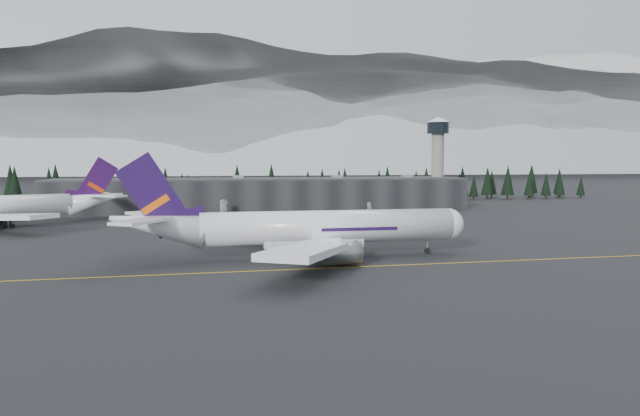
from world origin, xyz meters
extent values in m
plane|color=black|center=(0.00, 0.00, 0.00)|extent=(1400.00, 1400.00, 0.00)
cube|color=gold|center=(0.00, -2.00, 0.01)|extent=(400.00, 0.40, 0.02)
cube|color=black|center=(0.00, 125.00, 6.00)|extent=(160.00, 30.00, 12.00)
cube|color=#333335|center=(0.00, 125.00, 12.30)|extent=(160.00, 30.00, 0.60)
cylinder|color=gray|center=(75.00, 128.00, 16.00)|extent=(5.20, 5.20, 32.00)
cylinder|color=black|center=(75.00, 128.00, 33.25)|extent=(9.20, 9.20, 4.50)
cone|color=silver|center=(75.00, 128.00, 36.70)|extent=(10.00, 10.00, 2.00)
cube|color=black|center=(0.00, 162.00, 7.50)|extent=(360.00, 20.00, 15.00)
cylinder|color=white|center=(-0.32, 10.02, 6.04)|extent=(50.63, 7.48, 6.59)
sphere|color=white|center=(24.93, 9.58, 6.04)|extent=(6.59, 6.59, 6.59)
cone|color=white|center=(-33.27, 10.60, 7.03)|extent=(18.56, 6.91, 9.54)
cube|color=white|center=(-6.61, 27.16, 4.28)|extent=(21.80, 31.41, 2.82)
cylinder|color=gray|center=(-0.13, 21.01, 2.42)|extent=(7.21, 4.30, 4.17)
cube|color=white|center=(-7.21, -6.88, 4.28)|extent=(22.61, 31.17, 2.82)
cylinder|color=gray|center=(-0.52, -0.96, 2.42)|extent=(7.21, 4.30, 4.17)
cube|color=#220E41|center=(-33.82, 10.61, 12.63)|extent=(13.92, 0.79, 16.36)
cube|color=#EC5E0D|center=(-33.60, 10.61, 10.98)|extent=(5.37, 0.71, 4.03)
cube|color=white|center=(-35.35, 17.23, 8.57)|extent=(10.18, 12.96, 0.55)
cube|color=white|center=(-35.58, 4.05, 8.57)|extent=(10.46, 12.90, 0.55)
cylinder|color=black|center=(20.54, 9.66, 1.65)|extent=(0.55, 0.55, 3.29)
cylinder|color=black|center=(-7.92, 15.10, 1.65)|extent=(0.55, 0.55, 3.29)
cylinder|color=black|center=(-8.10, 5.22, 1.65)|extent=(0.55, 0.55, 3.29)
cone|color=white|center=(-57.60, 91.46, 6.97)|extent=(19.41, 12.89, 9.46)
cube|color=white|center=(-75.55, 66.05, 4.25)|extent=(28.95, 26.31, 2.79)
cube|color=#320F47|center=(-57.10, 91.66, 12.52)|extent=(13.00, 5.65, 16.22)
cube|color=red|center=(-57.30, 91.58, 10.89)|extent=(5.15, 2.55, 3.99)
cube|color=white|center=(-53.14, 86.21, 8.49)|extent=(12.45, 11.25, 0.54)
cube|color=white|center=(-58.02, 98.33, 8.49)|extent=(6.54, 12.55, 0.54)
cylinder|color=black|center=(-79.01, 77.57, 1.63)|extent=(0.54, 0.54, 3.27)
cylinder|color=black|center=(-82.67, 86.66, 1.63)|extent=(0.54, 0.54, 3.27)
imported|color=silver|center=(-16.74, 104.57, 0.78)|extent=(3.55, 6.01, 1.57)
imported|color=silver|center=(36.94, 102.73, 0.69)|extent=(4.38, 3.07, 1.38)
camera|label=1|loc=(-26.11, -99.98, 18.89)|focal=32.00mm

